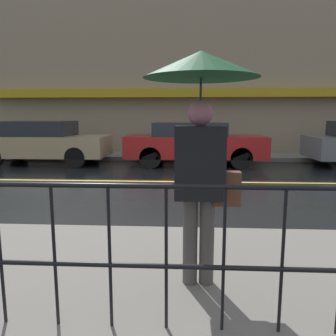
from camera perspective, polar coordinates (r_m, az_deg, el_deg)
The scene contains 9 objects.
ground_plane at distance 8.38m, azimuth 3.58°, elevation -2.43°, with size 80.00×80.00×0.00m, color black.
sidewalk_near at distance 3.50m, azimuth 4.14°, elevation -17.94°, with size 28.00×2.43×0.15m.
sidewalk_far at distance 13.20m, azimuth 3.46°, elevation 2.10°, with size 28.00×2.04×0.15m.
lane_marking at distance 8.38m, azimuth 3.59°, elevation -2.40°, with size 25.20×0.12×0.01m.
building_storefront at distance 14.35m, azimuth 3.56°, elevation 15.55°, with size 28.00×0.85×6.67m.
railing_foreground at distance 2.32m, azimuth 4.74°, elevation -12.34°, with size 12.00×0.04×1.06m.
pedestrian at distance 2.83m, azimuth 5.81°, elevation 10.45°, with size 0.97×0.97×2.05m.
car_tan at distance 12.23m, azimuth -21.01°, elevation 4.25°, with size 4.44×1.83×1.49m.
car_red at distance 11.17m, azimuth 4.50°, elevation 4.38°, with size 4.63×1.88×1.45m.
Camera 1 is at (-0.07, -8.21, 1.66)m, focal length 35.00 mm.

